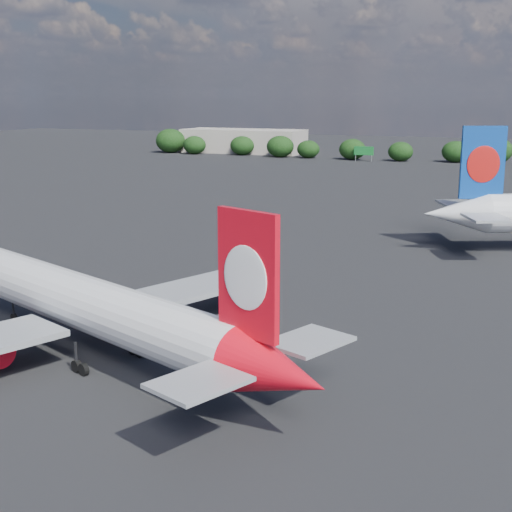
% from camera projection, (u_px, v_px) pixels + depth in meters
% --- Properties ---
extents(ground, '(500.00, 500.00, 0.00)m').
position_uv_depth(ground, '(283.00, 233.00, 105.09)').
color(ground, black).
rests_on(ground, ground).
extents(qantas_airliner, '(39.97, 38.45, 13.52)m').
position_uv_depth(qantas_airliner, '(102.00, 311.00, 53.57)').
color(qantas_airliner, silver).
rests_on(qantas_airliner, ground).
extents(terminal_building, '(42.00, 16.00, 8.00)m').
position_uv_depth(terminal_building, '(243.00, 141.00, 247.41)').
color(terminal_building, '#9D9387').
rests_on(terminal_building, ground).
extents(highway_sign, '(6.00, 0.30, 4.50)m').
position_uv_depth(highway_sign, '(364.00, 151.00, 215.38)').
color(highway_sign, '#146827').
rests_on(highway_sign, ground).
extents(billboard_yellow, '(5.00, 0.30, 5.50)m').
position_uv_depth(billboard_yellow, '(469.00, 150.00, 209.19)').
color(billboard_yellow, gold).
rests_on(billboard_yellow, ground).
extents(horizon_treeline, '(203.00, 15.85, 9.35)m').
position_uv_depth(horizon_treeline, '(482.00, 151.00, 207.27)').
color(horizon_treeline, black).
rests_on(horizon_treeline, ground).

